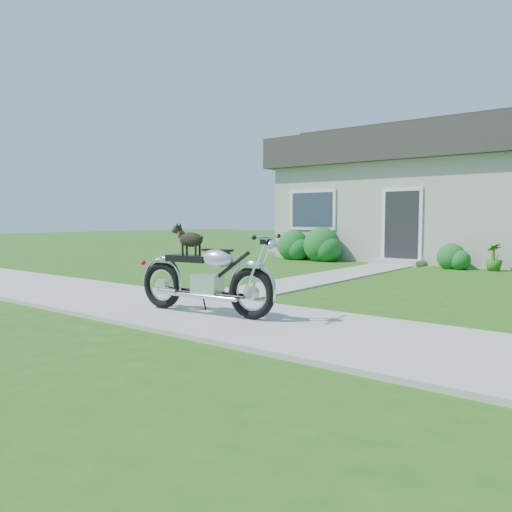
{
  "coord_description": "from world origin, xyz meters",
  "views": [
    {
      "loc": [
        3.99,
        -4.96,
        1.32
      ],
      "look_at": [
        -0.63,
        1.0,
        0.75
      ],
      "focal_mm": 35.0,
      "sensor_mm": 36.0,
      "label": 1
    }
  ],
  "objects_px": {
    "potted_plant_left": "(300,249)",
    "potted_plant_right": "(494,257)",
    "house": "(485,192)",
    "motorcycle_with_dog": "(206,275)"
  },
  "relations": [
    {
      "from": "potted_plant_left",
      "to": "motorcycle_with_dog",
      "type": "height_order",
      "value": "motorcycle_with_dog"
    },
    {
      "from": "potted_plant_left",
      "to": "potted_plant_right",
      "type": "relative_size",
      "value": 0.94
    },
    {
      "from": "potted_plant_right",
      "to": "motorcycle_with_dog",
      "type": "xyz_separation_m",
      "value": [
        -1.68,
        -8.68,
        0.21
      ]
    },
    {
      "from": "potted_plant_right",
      "to": "potted_plant_left",
      "type": "bearing_deg",
      "value": 180.0
    },
    {
      "from": "house",
      "to": "motorcycle_with_dog",
      "type": "height_order",
      "value": "house"
    },
    {
      "from": "motorcycle_with_dog",
      "to": "potted_plant_left",
      "type": "bearing_deg",
      "value": 108.82
    },
    {
      "from": "house",
      "to": "potted_plant_right",
      "type": "relative_size",
      "value": 18.16
    },
    {
      "from": "potted_plant_left",
      "to": "potted_plant_right",
      "type": "bearing_deg",
      "value": 0.0
    },
    {
      "from": "house",
      "to": "potted_plant_left",
      "type": "distance_m",
      "value": 6.09
    },
    {
      "from": "house",
      "to": "motorcycle_with_dog",
      "type": "distance_m",
      "value": 12.25
    }
  ]
}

